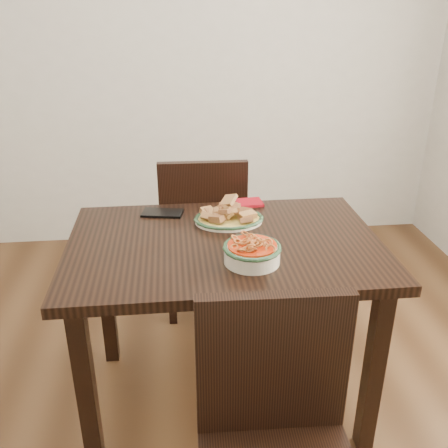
{
  "coord_description": "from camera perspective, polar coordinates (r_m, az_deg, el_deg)",
  "views": [
    {
      "loc": [
        -0.06,
        -1.56,
        1.57
      ],
      "look_at": [
        0.12,
        0.12,
        0.81
      ],
      "focal_mm": 40.0,
      "sensor_mm": 36.0,
      "label": 1
    }
  ],
  "objects": [
    {
      "name": "chair_far",
      "position": [
        2.55,
        -2.41,
        -0.59
      ],
      "size": [
        0.43,
        0.43,
        0.89
      ],
      "rotation": [
        0.0,
        0.0,
        3.11
      ],
      "color": "black",
      "rests_on": "ground"
    },
    {
      "name": "floor",
      "position": [
        2.21,
        -2.94,
        -20.97
      ],
      "size": [
        3.5,
        3.5,
        0.0
      ],
      "primitive_type": "plane",
      "color": "#3B2412",
      "rests_on": "ground"
    },
    {
      "name": "wall_back",
      "position": [
        3.32,
        -5.38,
        19.53
      ],
      "size": [
        3.5,
        0.1,
        2.6
      ],
      "primitive_type": "cube",
      "color": "beige",
      "rests_on": "ground"
    },
    {
      "name": "chair_near",
      "position": [
        1.45,
        6.08,
        -23.47
      ],
      "size": [
        0.43,
        0.43,
        0.89
      ],
      "rotation": [
        0.0,
        0.0,
        -0.03
      ],
      "color": "black",
      "rests_on": "ground"
    },
    {
      "name": "fish_plate",
      "position": [
        2.0,
        0.55,
        1.39
      ],
      "size": [
        0.27,
        0.21,
        0.11
      ],
      "color": "#F3E9CD",
      "rests_on": "dining_table"
    },
    {
      "name": "smartphone",
      "position": [
        2.1,
        -7.05,
        1.26
      ],
      "size": [
        0.18,
        0.12,
        0.01
      ],
      "primitive_type": "cube",
      "rotation": [
        0.0,
        0.0,
        -0.19
      ],
      "color": "black",
      "rests_on": "dining_table"
    },
    {
      "name": "napkin",
      "position": [
        2.19,
        2.89,
        2.45
      ],
      "size": [
        0.12,
        0.1,
        0.01
      ],
      "primitive_type": "cube",
      "rotation": [
        0.0,
        0.0,
        0.08
      ],
      "color": "maroon",
      "rests_on": "dining_table"
    },
    {
      "name": "dining_table",
      "position": [
        1.91,
        0.06,
        -4.71
      ],
      "size": [
        1.16,
        0.78,
        0.75
      ],
      "color": "black",
      "rests_on": "ground"
    },
    {
      "name": "noodle_bowl",
      "position": [
        1.7,
        3.22,
        -3.05
      ],
      "size": [
        0.2,
        0.2,
        0.08
      ],
      "color": "beige",
      "rests_on": "dining_table"
    }
  ]
}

